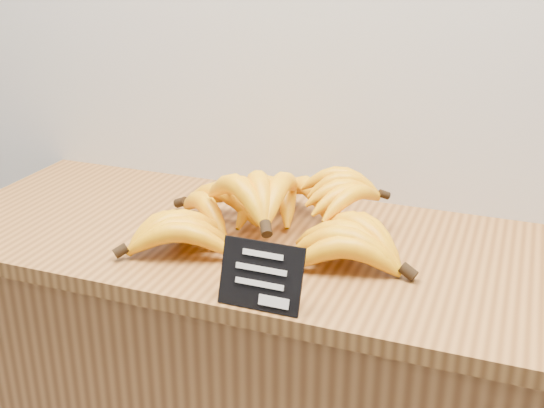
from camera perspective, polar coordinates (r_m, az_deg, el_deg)
The scene contains 3 objects.
counter_top at distance 1.30m, azimuth 0.78°, elevation -3.51°, with size 1.37×0.54×0.03m, color #96632E.
chalkboard_sign at distance 1.05m, azimuth -0.94°, elevation -6.04°, with size 0.13×0.01×0.11m, color black.
banana_pile at distance 1.28m, azimuth -0.11°, elevation -0.77°, with size 0.54×0.41×0.13m.
Camera 1 is at (0.42, 1.65, 1.48)m, focal length 45.00 mm.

